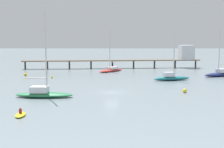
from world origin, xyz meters
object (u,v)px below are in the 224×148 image
(dinghy_yellow, at_px, (20,114))
(sailboat_navy, at_px, (220,73))
(sailboat_red, at_px, (111,69))
(mooring_buoy_far, at_px, (185,91))
(pier, at_px, (159,56))
(mooring_buoy_near, at_px, (25,74))
(mooring_buoy_mid, at_px, (52,77))
(sailboat_green, at_px, (43,93))
(sailboat_teal, at_px, (171,77))

(dinghy_yellow, bearing_deg, sailboat_navy, 44.66)
(sailboat_red, distance_m, sailboat_navy, 29.21)
(dinghy_yellow, height_order, mooring_buoy_far, dinghy_yellow)
(pier, relative_size, mooring_buoy_near, 72.60)
(sailboat_red, distance_m, mooring_buoy_mid, 19.63)
(sailboat_green, bearing_deg, mooring_buoy_far, 9.51)
(mooring_buoy_near, bearing_deg, sailboat_navy, -0.29)
(dinghy_yellow, xyz_separation_m, mooring_buoy_mid, (-3.14, 34.32, 0.05))
(sailboat_navy, bearing_deg, sailboat_red, 159.95)
(sailboat_navy, height_order, mooring_buoy_near, sailboat_navy)
(sailboat_red, relative_size, sailboat_navy, 0.98)
(sailboat_green, relative_size, mooring_buoy_near, 18.03)
(sailboat_red, height_order, mooring_buoy_mid, sailboat_red)
(mooring_buoy_mid, bearing_deg, pier, 39.07)
(pier, bearing_deg, dinghy_yellow, -114.14)
(sailboat_navy, relative_size, dinghy_yellow, 4.22)
(mooring_buoy_far, bearing_deg, mooring_buoy_near, 147.28)
(sailboat_red, relative_size, mooring_buoy_far, 15.74)
(mooring_buoy_near, bearing_deg, mooring_buoy_far, -32.72)
(sailboat_red, bearing_deg, sailboat_green, -106.68)
(sailboat_teal, xyz_separation_m, mooring_buoy_far, (-0.49, -15.11, -0.39))
(sailboat_red, xyz_separation_m, sailboat_green, (-10.86, -36.25, 0.15))
(sailboat_navy, bearing_deg, mooring_buoy_near, 179.71)
(mooring_buoy_far, relative_size, mooring_buoy_mid, 1.43)
(sailboat_green, distance_m, mooring_buoy_far, 24.51)
(sailboat_navy, bearing_deg, mooring_buoy_mid, -175.01)
(pier, relative_size, dinghy_yellow, 20.03)
(mooring_buoy_mid, bearing_deg, sailboat_navy, 4.99)
(sailboat_teal, distance_m, dinghy_yellow, 39.59)
(sailboat_navy, xyz_separation_m, mooring_buoy_mid, (-41.54, -3.63, -0.51))
(sailboat_red, bearing_deg, mooring_buoy_mid, -135.94)
(sailboat_teal, relative_size, dinghy_yellow, 3.88)
(dinghy_yellow, relative_size, mooring_buoy_far, 3.78)
(sailboat_teal, height_order, mooring_buoy_near, sailboat_teal)
(dinghy_yellow, bearing_deg, mooring_buoy_far, 33.01)
(pier, bearing_deg, mooring_buoy_near, -151.66)
(sailboat_green, height_order, mooring_buoy_far, sailboat_green)
(dinghy_yellow, distance_m, mooring_buoy_far, 28.94)
(pier, distance_m, sailboat_green, 53.07)
(sailboat_navy, relative_size, sailboat_teal, 1.09)
(pier, height_order, sailboat_red, sailboat_red)
(sailboat_green, bearing_deg, mooring_buoy_near, 112.09)
(sailboat_navy, distance_m, dinghy_yellow, 53.99)
(mooring_buoy_near, height_order, mooring_buoy_mid, mooring_buoy_near)
(pier, relative_size, sailboat_red, 4.81)
(mooring_buoy_mid, bearing_deg, mooring_buoy_near, 152.67)
(mooring_buoy_near, bearing_deg, sailboat_red, 24.33)
(pier, height_order, mooring_buoy_far, pier)
(mooring_buoy_near, bearing_deg, sailboat_green, -67.91)
(mooring_buoy_far, bearing_deg, mooring_buoy_mid, 145.91)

